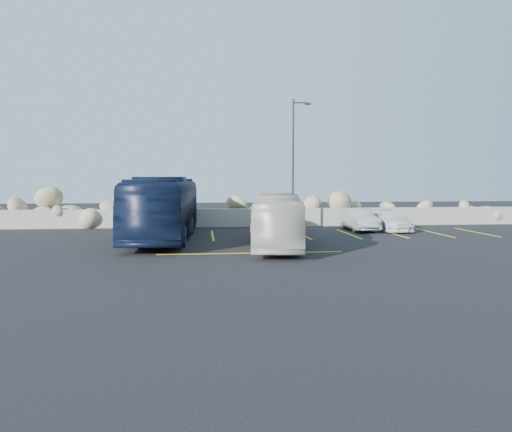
{
  "coord_description": "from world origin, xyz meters",
  "views": [
    {
      "loc": [
        -3.06,
        -20.86,
        3.21
      ],
      "look_at": [
        -0.37,
        4.0,
        1.31
      ],
      "focal_mm": 35.0,
      "sensor_mm": 36.0,
      "label": 1
    }
  ],
  "objects": [
    {
      "name": "ground",
      "position": [
        0.0,
        0.0,
        0.0
      ],
      "size": [
        90.0,
        90.0,
        0.0
      ],
      "primitive_type": "plane",
      "color": "black",
      "rests_on": "ground"
    },
    {
      "name": "parking_lines",
      "position": [
        4.64,
        5.57,
        0.01
      ],
      "size": [
        18.16,
        9.36,
        0.01
      ],
      "color": "yellow",
      "rests_on": "ground"
    },
    {
      "name": "vintage_bus",
      "position": [
        0.47,
        2.24,
        1.24
      ],
      "size": [
        3.38,
        9.1,
        2.48
      ],
      "primitive_type": "imported",
      "rotation": [
        0.0,
        0.0,
        -0.15
      ],
      "color": "beige",
      "rests_on": "ground"
    },
    {
      "name": "car_c",
      "position": [
        8.46,
        8.56,
        0.62
      ],
      "size": [
        1.93,
        4.33,
        1.23
      ],
      "primitive_type": "imported",
      "rotation": [
        0.0,
        0.0,
        -0.05
      ],
      "color": "white",
      "rests_on": "ground"
    },
    {
      "name": "car_b",
      "position": [
        6.49,
        8.72,
        0.67
      ],
      "size": [
        1.49,
        4.11,
        1.35
      ],
      "primitive_type": "imported",
      "rotation": [
        0.0,
        0.0,
        0.02
      ],
      "color": "#ADAEB2",
      "rests_on": "ground"
    },
    {
      "name": "seawall",
      "position": [
        0.0,
        12.0,
        0.6
      ],
      "size": [
        60.0,
        0.4,
        1.2
      ],
      "primitive_type": "cube",
      "color": "gray",
      "rests_on": "ground"
    },
    {
      "name": "car_a",
      "position": [
        1.61,
        8.88,
        0.73
      ],
      "size": [
        2.09,
        4.43,
        1.47
      ],
      "primitive_type": "imported",
      "rotation": [
        0.0,
        0.0,
        -0.08
      ],
      "color": "white",
      "rests_on": "ground"
    },
    {
      "name": "tour_coach",
      "position": [
        -5.06,
        5.66,
        1.64
      ],
      "size": [
        3.29,
        11.87,
        3.27
      ],
      "primitive_type": "imported",
      "rotation": [
        0.0,
        0.0,
        -0.05
      ],
      "color": "black",
      "rests_on": "ground"
    },
    {
      "name": "lamppost",
      "position": [
        2.56,
        9.5,
        4.3
      ],
      "size": [
        1.14,
        0.18,
        8.0
      ],
      "color": "#312E2B",
      "rests_on": "ground"
    },
    {
      "name": "riprap_pile",
      "position": [
        0.0,
        13.2,
        1.3
      ],
      "size": [
        54.0,
        2.8,
        2.6
      ],
      "primitive_type": null,
      "color": "#9A8664",
      "rests_on": "ground"
    }
  ]
}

